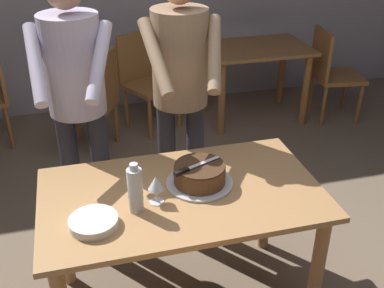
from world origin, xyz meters
name	(u,v)px	position (x,y,z in m)	size (l,w,h in m)	color
main_dining_table	(182,212)	(0.00, 0.00, 0.62)	(1.39, 0.80, 0.75)	tan
cake_on_platter	(200,175)	(0.10, 0.04, 0.80)	(0.34, 0.34, 0.11)	silver
cake_knife	(188,169)	(0.04, 0.02, 0.87)	(0.26, 0.12, 0.02)	silver
plate_stack	(94,222)	(-0.44, -0.16, 0.77)	(0.22, 0.22, 0.04)	white
wine_glass_near	(156,184)	(-0.14, -0.05, 0.85)	(0.08, 0.08, 0.14)	silver
water_bottle	(135,189)	(-0.24, -0.09, 0.86)	(0.07, 0.07, 0.25)	silver
person_cutting_cake	(181,83)	(0.14, 0.61, 1.08)	(0.47, 0.56, 1.72)	#2D2D38
person_standing_beside	(76,91)	(-0.44, 0.64, 1.08)	(0.46, 0.57, 1.72)	#2D2D38
background_table	(255,63)	(1.27, 2.19, 0.58)	(1.00, 0.70, 0.74)	#9E6633
background_chair_0	(146,78)	(0.21, 2.29, 0.49)	(0.60, 0.60, 0.90)	#9E6633
background_chair_2	(331,71)	(2.00, 2.00, 0.49)	(0.50, 0.50, 0.90)	#9E6633
background_chair_3	(95,100)	(-0.30, 1.88, 0.49)	(0.58, 0.58, 0.90)	#9E6633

